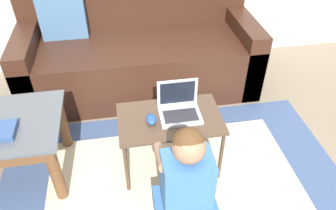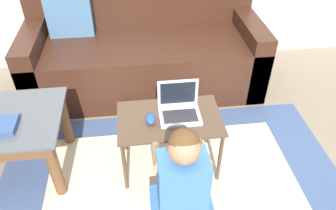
{
  "view_description": "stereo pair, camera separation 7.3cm",
  "coord_description": "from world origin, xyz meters",
  "views": [
    {
      "loc": [
        -0.26,
        -1.29,
        1.73
      ],
      "look_at": [
        0.0,
        0.23,
        0.48
      ],
      "focal_mm": 35.0,
      "sensor_mm": 36.0,
      "label": 1
    },
    {
      "loc": [
        -0.18,
        -1.3,
        1.73
      ],
      "look_at": [
        0.0,
        0.23,
        0.48
      ],
      "focal_mm": 35.0,
      "sensor_mm": 36.0,
      "label": 2
    }
  ],
  "objects": [
    {
      "name": "computer_mouse",
      "position": [
        -0.11,
        0.16,
        0.44
      ],
      "size": [
        0.06,
        0.09,
        0.04
      ],
      "color": "#234CB2",
      "rests_on": "laptop_desk"
    },
    {
      "name": "couch",
      "position": [
        -0.09,
        1.19,
        0.32
      ],
      "size": [
        1.93,
        0.81,
        0.92
      ],
      "color": "#381E14",
      "rests_on": "ground_plane"
    },
    {
      "name": "laptop",
      "position": [
        0.07,
        0.21,
        0.46
      ],
      "size": [
        0.25,
        0.2,
        0.21
      ],
      "color": "#B7BCC6",
      "rests_on": "laptop_desk"
    },
    {
      "name": "area_rug",
      "position": [
        0.01,
        -0.03,
        0.0
      ],
      "size": [
        2.23,
        1.48,
        0.01
      ],
      "color": "#3D517A",
      "rests_on": "ground_plane"
    },
    {
      "name": "person_seated",
      "position": [
        0.02,
        -0.24,
        0.3
      ],
      "size": [
        0.34,
        0.37,
        0.7
      ],
      "color": "#3D70B2",
      "rests_on": "ground_plane"
    },
    {
      "name": "ground_plane",
      "position": [
        0.0,
        0.0,
        0.0
      ],
      "size": [
        16.0,
        16.0,
        0.0
      ],
      "primitive_type": "plane",
      "color": "#7F705B"
    },
    {
      "name": "laptop_desk",
      "position": [
        0.01,
        0.18,
        0.37
      ],
      "size": [
        0.63,
        0.39,
        0.42
      ],
      "color": "#4C3828",
      "rests_on": "ground_plane"
    }
  ]
}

